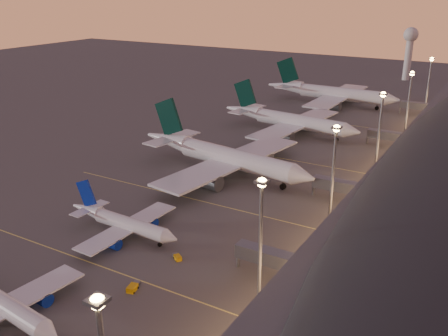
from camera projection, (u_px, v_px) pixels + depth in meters
ground at (115, 256)px, 111.84m from camera, size 700.00×700.00×0.00m
airliner_narrow_north at (122, 222)px, 120.49m from camera, size 33.37×29.76×11.94m
airliner_wide_near at (222, 156)px, 159.66m from camera, size 67.17×61.80×21.51m
airliner_wide_mid at (288, 120)px, 203.12m from camera, size 62.16×57.04×19.89m
airliner_wide_far at (330, 93)px, 251.25m from camera, size 68.74×62.41×22.05m
light_masts at (363, 133)px, 141.28m from camera, size 2.20×217.20×25.90m
radar_tower at (410, 45)px, 309.93m from camera, size 9.00×9.00×32.50m
lane_markings at (209, 195)px, 144.20m from camera, size 90.00×180.36×0.00m
baggage_tug_c at (177, 257)px, 110.38m from camera, size 3.30×2.82×0.94m
baggage_tug_d at (133, 287)px, 99.28m from camera, size 2.36×4.04×1.13m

